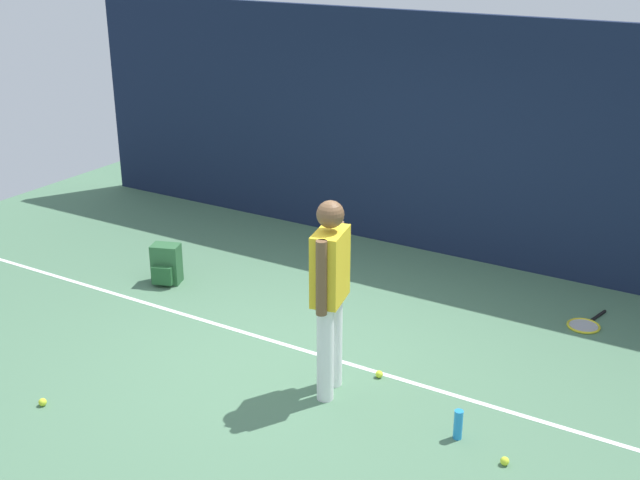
# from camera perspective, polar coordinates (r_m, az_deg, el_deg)

# --- Properties ---
(ground_plane) EXTENTS (12.00, 12.00, 0.00)m
(ground_plane) POSITION_cam_1_polar(r_m,az_deg,el_deg) (7.53, -1.58, -8.06)
(ground_plane) COLOR #4C7556
(back_fence) EXTENTS (10.00, 0.10, 2.79)m
(back_fence) POSITION_cam_1_polar(r_m,az_deg,el_deg) (9.51, 8.16, 7.16)
(back_fence) COLOR #141E38
(back_fence) RESTS_ON ground
(court_line) EXTENTS (9.00, 0.05, 0.00)m
(court_line) POSITION_cam_1_polar(r_m,az_deg,el_deg) (7.60, -1.17, -7.73)
(court_line) COLOR white
(court_line) RESTS_ON ground
(tennis_player) EXTENTS (0.30, 0.52, 1.70)m
(tennis_player) POSITION_cam_1_polar(r_m,az_deg,el_deg) (6.54, 0.71, -3.33)
(tennis_player) COLOR white
(tennis_player) RESTS_ON ground
(tennis_racket) EXTENTS (0.39, 0.64, 0.03)m
(tennis_racket) POSITION_cam_1_polar(r_m,az_deg,el_deg) (8.44, 18.09, -5.67)
(tennis_racket) COLOR black
(tennis_racket) RESTS_ON ground
(backpack) EXTENTS (0.35, 0.35, 0.44)m
(backpack) POSITION_cam_1_polar(r_m,az_deg,el_deg) (9.03, -10.75, -1.73)
(backpack) COLOR #2D6038
(backpack) RESTS_ON ground
(tennis_ball_near_player) EXTENTS (0.07, 0.07, 0.07)m
(tennis_ball_near_player) POSITION_cam_1_polar(r_m,az_deg,el_deg) (7.17, -18.88, -10.71)
(tennis_ball_near_player) COLOR #CCE033
(tennis_ball_near_player) RESTS_ON ground
(tennis_ball_by_fence) EXTENTS (0.07, 0.07, 0.07)m
(tennis_ball_by_fence) POSITION_cam_1_polar(r_m,az_deg,el_deg) (6.30, 12.83, -14.88)
(tennis_ball_by_fence) COLOR #CCE033
(tennis_ball_by_fence) RESTS_ON ground
(tennis_ball_mid_court) EXTENTS (0.07, 0.07, 0.07)m
(tennis_ball_mid_court) POSITION_cam_1_polar(r_m,az_deg,el_deg) (7.19, 4.17, -9.37)
(tennis_ball_mid_court) COLOR #CCE033
(tennis_ball_mid_court) RESTS_ON ground
(water_bottle) EXTENTS (0.07, 0.07, 0.24)m
(water_bottle) POSITION_cam_1_polar(r_m,az_deg,el_deg) (6.46, 9.66, -12.64)
(water_bottle) COLOR #268CD8
(water_bottle) RESTS_ON ground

